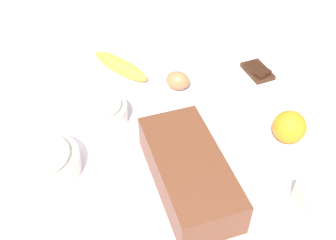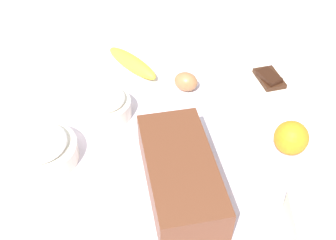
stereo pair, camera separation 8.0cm
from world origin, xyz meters
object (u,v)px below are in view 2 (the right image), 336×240
at_px(egg_near_butter, 185,82).
at_px(chocolate_plate, 268,80).
at_px(banana, 132,63).
at_px(orange_fruit, 291,138).
at_px(flour_bowl, 105,105).
at_px(butter_block, 306,223).
at_px(sugar_bowl, 40,149).
at_px(loaf_pan, 180,173).

distance_m(egg_near_butter, chocolate_plate, 0.22).
bearing_deg(egg_near_butter, chocolate_plate, 96.34).
height_order(banana, orange_fruit, orange_fruit).
distance_m(flour_bowl, butter_block, 0.51).
bearing_deg(orange_fruit, flour_bowl, -105.12).
xyz_separation_m(banana, egg_near_butter, (0.09, 0.15, 0.00)).
relative_size(sugar_bowl, banana, 0.81).
height_order(sugar_bowl, banana, sugar_bowl).
bearing_deg(sugar_bowl, egg_near_butter, 127.26).
height_order(loaf_pan, sugar_bowl, loaf_pan).
bearing_deg(flour_bowl, egg_near_butter, 117.18).
height_order(orange_fruit, butter_block, orange_fruit).
height_order(banana, butter_block, butter_block).
bearing_deg(butter_block, egg_near_butter, -153.86).
bearing_deg(butter_block, loaf_pan, -114.90).
distance_m(sugar_bowl, egg_near_butter, 0.40).
distance_m(banana, chocolate_plate, 0.37).
bearing_deg(chocolate_plate, loaf_pan, -35.65).
bearing_deg(loaf_pan, banana, -174.14).
bearing_deg(banana, butter_block, 34.68).
height_order(loaf_pan, egg_near_butter, loaf_pan).
xyz_separation_m(orange_fruit, egg_near_butter, (-0.21, -0.22, -0.01)).
distance_m(flour_bowl, sugar_bowl, 0.19).
distance_m(flour_bowl, banana, 0.20).
bearing_deg(egg_near_butter, orange_fruit, 46.13).
relative_size(banana, chocolate_plate, 1.46).
xyz_separation_m(flour_bowl, egg_near_butter, (-0.10, 0.19, -0.01)).
bearing_deg(sugar_bowl, chocolate_plate, 116.30).
relative_size(sugar_bowl, orange_fruit, 2.05).
bearing_deg(chocolate_plate, banana, -99.95).
relative_size(sugar_bowl, chocolate_plate, 1.18).
xyz_separation_m(orange_fruit, butter_block, (0.21, -0.02, -0.01)).
relative_size(loaf_pan, banana, 1.58).
distance_m(orange_fruit, chocolate_plate, 0.24).
xyz_separation_m(sugar_bowl, orange_fruit, (-0.03, 0.54, 0.00)).
bearing_deg(loaf_pan, flour_bowl, -152.11).
distance_m(flour_bowl, chocolate_plate, 0.43).
height_order(flour_bowl, chocolate_plate, flour_bowl).
height_order(loaf_pan, chocolate_plate, loaf_pan).
bearing_deg(sugar_bowl, flour_bowl, 139.15).
distance_m(orange_fruit, egg_near_butter, 0.31).
distance_m(loaf_pan, banana, 0.42).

